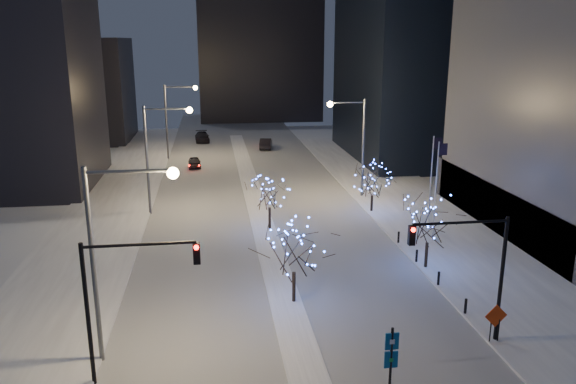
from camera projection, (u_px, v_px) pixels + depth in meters
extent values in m
plane|color=white|center=(304.00, 367.00, 27.67)|extent=(160.00, 160.00, 0.00)
cube|color=#9FA4AD|center=(251.00, 188.00, 61.13)|extent=(20.00, 130.00, 0.02)
cube|color=white|center=(255.00, 200.00, 56.34)|extent=(2.00, 80.00, 0.15)
cube|color=white|center=(436.00, 225.00, 48.76)|extent=(10.00, 90.00, 0.15)
cube|color=white|center=(91.00, 241.00, 44.92)|extent=(8.00, 90.00, 0.15)
cube|color=black|center=(71.00, 90.00, 89.07)|extent=(18.00, 16.00, 16.00)
cube|color=black|center=(258.00, 12.00, 110.97)|extent=(24.00, 14.00, 42.00)
cylinder|color=#595E66|center=(93.00, 268.00, 26.95)|extent=(0.24, 0.24, 10.00)
cylinder|color=#595E66|center=(129.00, 171.00, 25.99)|extent=(4.00, 0.16, 0.16)
sphere|color=#F4C87A|center=(173.00, 173.00, 26.29)|extent=(0.56, 0.56, 0.56)
cylinder|color=#595E66|center=(147.00, 161.00, 50.86)|extent=(0.24, 0.24, 10.00)
cylinder|color=#595E66|center=(167.00, 109.00, 49.90)|extent=(4.00, 0.16, 0.16)
sphere|color=#F4C87A|center=(189.00, 110.00, 50.20)|extent=(0.56, 0.56, 0.56)
cylinder|color=#595E66|center=(166.00, 123.00, 74.76)|extent=(0.24, 0.24, 10.00)
cylinder|color=#595E66|center=(180.00, 87.00, 73.80)|extent=(4.00, 0.16, 0.16)
sphere|color=#F4C87A|center=(195.00, 88.00, 74.11)|extent=(0.56, 0.56, 0.56)
cylinder|color=#595E66|center=(363.00, 149.00, 56.51)|extent=(0.24, 0.24, 10.00)
cylinder|color=#595E66|center=(348.00, 102.00, 55.06)|extent=(3.50, 0.16, 0.16)
sphere|color=#F4C87A|center=(330.00, 104.00, 54.86)|extent=(0.56, 0.56, 0.56)
cylinder|color=black|center=(88.00, 316.00, 25.43)|extent=(0.20, 0.20, 7.00)
cylinder|color=black|center=(139.00, 245.00, 24.90)|extent=(5.00, 0.14, 0.14)
cube|color=black|center=(197.00, 253.00, 25.38)|extent=(0.32, 0.28, 1.00)
sphere|color=#FF0C05|center=(196.00, 248.00, 25.11)|extent=(0.22, 0.22, 0.22)
cylinder|color=black|center=(501.00, 281.00, 29.11)|extent=(0.20, 0.20, 7.00)
cylinder|color=black|center=(461.00, 223.00, 27.91)|extent=(5.00, 0.14, 0.14)
cube|color=black|center=(412.00, 235.00, 27.72)|extent=(0.32, 0.28, 1.00)
sphere|color=#FF0C05|center=(413.00, 230.00, 27.46)|extent=(0.22, 0.22, 0.22)
cylinder|color=silver|center=(436.00, 192.00, 43.61)|extent=(0.10, 0.10, 8.00)
cube|color=black|center=(443.00, 149.00, 42.77)|extent=(0.70, 0.03, 0.90)
cylinder|color=silver|center=(431.00, 184.00, 46.08)|extent=(0.10, 0.10, 8.00)
cube|color=black|center=(438.00, 143.00, 45.24)|extent=(0.70, 0.03, 0.90)
cylinder|color=black|center=(466.00, 306.00, 32.69)|extent=(0.16, 0.16, 0.90)
cylinder|color=black|center=(439.00, 278.00, 36.52)|extent=(0.16, 0.16, 0.90)
cylinder|color=black|center=(417.00, 256.00, 40.34)|extent=(0.16, 0.16, 0.90)
cylinder|color=black|center=(399.00, 237.00, 44.17)|extent=(0.16, 0.16, 0.90)
imported|color=black|center=(195.00, 163.00, 71.01)|extent=(1.75, 3.88, 1.30)
imported|color=black|center=(266.00, 143.00, 83.46)|extent=(2.40, 4.94, 1.56)
imported|color=black|center=(202.00, 137.00, 89.10)|extent=(2.43, 5.39, 1.53)
cylinder|color=black|center=(294.00, 287.00, 34.10)|extent=(0.22, 0.22, 1.89)
cylinder|color=black|center=(270.00, 218.00, 47.36)|extent=(0.22, 0.22, 1.85)
cylinder|color=black|center=(426.00, 255.00, 39.32)|extent=(0.22, 0.22, 1.79)
cylinder|color=black|center=(372.00, 203.00, 52.39)|extent=(0.22, 0.22, 1.47)
cylinder|color=black|center=(391.00, 363.00, 24.81)|extent=(0.12, 0.12, 3.49)
cube|color=#0D5092|center=(392.00, 341.00, 24.53)|extent=(0.62, 0.10, 0.80)
cube|color=#0D5092|center=(391.00, 359.00, 24.76)|extent=(0.62, 0.10, 0.80)
cylinder|color=black|center=(490.00, 331.00, 29.56)|extent=(0.07, 0.07, 1.25)
cylinder|color=black|center=(498.00, 330.00, 29.62)|extent=(0.07, 0.07, 1.25)
cube|color=red|center=(496.00, 316.00, 29.37)|extent=(1.28, 0.13, 1.28)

